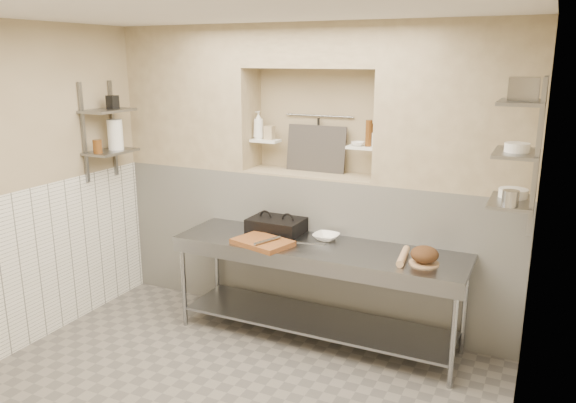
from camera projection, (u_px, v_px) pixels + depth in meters
The scene contains 46 objects.
wall_left at pixel (6, 192), 4.71m from camera, with size 0.10×3.90×2.80m, color tan.
wall_right at pixel (537, 268), 3.01m from camera, with size 0.10×3.90×2.80m, color tan.
wall_back at pixel (322, 170), 5.61m from camera, with size 4.00×0.10×2.80m, color tan.
backwall_lower at pixel (311, 244), 5.57m from camera, with size 4.00×0.40×1.40m, color white.
alcove_sill at pixel (312, 174), 5.39m from camera, with size 1.30×0.40×0.02m, color tan.
backwall_pillar_left at pixel (194, 97), 5.76m from camera, with size 1.35×0.40×1.40m, color tan.
backwall_pillar_right at pixel (459, 106), 4.67m from camera, with size 1.35×0.40×1.40m, color tan.
backwall_header at pixel (313, 46), 5.09m from camera, with size 1.30×0.40×0.40m, color tan.
wainscot_left at pixel (21, 271), 4.86m from camera, with size 0.02×3.90×1.40m, color white.
wainscot_right at pixel (512, 381), 3.21m from camera, with size 0.02×3.90×1.40m, color white.
alcove_shelf_left at pixel (265, 141), 5.52m from camera, with size 0.28×0.16×0.03m, color white.
alcove_shelf_right at pixel (363, 147), 5.11m from camera, with size 0.28×0.16×0.03m, color white.
utensil_rail at pixel (319, 116), 5.40m from camera, with size 0.02×0.02×0.70m, color gray.
hanging_steel at pixel (318, 134), 5.43m from camera, with size 0.02×0.02×0.30m, color black.
splash_panel at pixel (316, 149), 5.42m from camera, with size 0.60×0.02×0.45m, color #383330.
shelf_rail_left_a at pixel (113, 128), 5.67m from camera, with size 0.03×0.03×0.95m, color slate.
shelf_rail_left_b at pixel (84, 133), 5.32m from camera, with size 0.03×0.03×0.95m, color slate.
wall_shelf_left_lower at pixel (111, 152), 5.49m from camera, with size 0.30×0.50×0.03m, color slate.
wall_shelf_left_upper at pixel (108, 111), 5.39m from camera, with size 0.30×0.50×0.03m, color slate.
shelf_rail_right_a at pixel (539, 150), 4.03m from camera, with size 0.03×0.03×1.05m, color slate.
shelf_rail_right_b at pixel (537, 159), 3.68m from camera, with size 0.03×0.03×1.05m, color slate.
wall_shelf_right_lower at pixel (512, 202), 4.00m from camera, with size 0.30×0.50×0.03m, color slate.
wall_shelf_right_mid at pixel (517, 153), 3.91m from camera, with size 0.30×0.50×0.03m, color slate.
wall_shelf_right_upper at pixel (522, 102), 3.82m from camera, with size 0.30×0.50×0.03m, color slate.
prep_table at pixel (317, 273), 4.96m from camera, with size 2.60×0.70×0.90m.
panini_press at pixel (277, 225), 5.26m from camera, with size 0.51×0.37×0.14m.
cutting_board at pixel (263, 242), 4.92m from camera, with size 0.49×0.34×0.04m, color brown.
knife_blade at pixel (311, 244), 4.80m from camera, with size 0.25×0.03×0.01m, color gray.
tongs at pixel (267, 241), 4.85m from camera, with size 0.03×0.03×0.29m, color gray.
mixing_bowl at pixel (326, 237), 5.05m from camera, with size 0.23×0.23×0.06m, color white.
rolling_pin at pixel (403, 256), 4.55m from camera, with size 0.06×0.06×0.39m, color tan.
bread_board at pixel (424, 263), 4.47m from camera, with size 0.24×0.24×0.01m, color tan.
bread_loaf at pixel (425, 254), 4.45m from camera, with size 0.22×0.22×0.13m, color #4C2D19.
bottle_soap at pixel (258, 125), 5.53m from camera, with size 0.11×0.11×0.27m, color white.
jar_alcove at pixel (270, 133), 5.52m from camera, with size 0.09×0.09×0.13m, color tan.
bowl_alcove at pixel (358, 144), 5.11m from camera, with size 0.12×0.12×0.04m, color white.
condiment_a at pixel (371, 135), 5.09m from camera, with size 0.06×0.06×0.20m, color #573011.
condiment_b at pixel (369, 133), 5.06m from camera, with size 0.06×0.06×0.24m, color #573011.
condiment_c at pixel (376, 140), 5.06m from camera, with size 0.07×0.07×0.12m, color white.
jug_left at pixel (115, 135), 5.51m from camera, with size 0.15×0.15×0.30m, color white.
jar_left at pixel (98, 146), 5.32m from camera, with size 0.09×0.09×0.13m, color #573011.
box_left_upper at pixel (113, 102), 5.43m from camera, with size 0.09×0.09×0.13m, color black.
bowl_right at pixel (513, 193), 4.06m from camera, with size 0.21×0.21×0.06m, color white.
canister_right at pixel (510, 198), 3.81m from camera, with size 0.11×0.11×0.11m, color gray.
bowl_right_mid at pixel (517, 147), 3.87m from camera, with size 0.17×0.17×0.06m, color white.
basket_right at pixel (524, 89), 3.84m from camera, with size 0.20×0.24×0.15m, color gray.
Camera 1 is at (2.04, -3.13, 2.50)m, focal length 35.00 mm.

